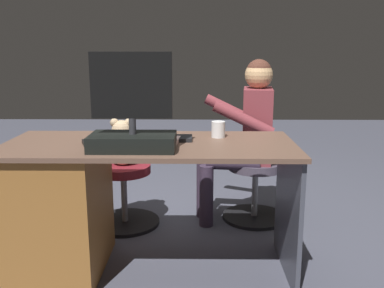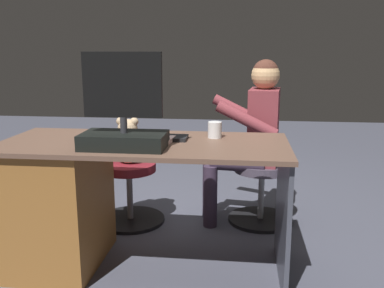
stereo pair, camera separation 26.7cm
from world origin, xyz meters
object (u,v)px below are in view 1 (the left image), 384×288
Objects in this scene: office_chair_teddy at (124,191)px; desk at (76,203)px; keyboard at (155,138)px; monitor at (132,125)px; computer_mouse at (103,137)px; teddy_bear at (123,144)px; cup at (218,129)px; person at (246,128)px; tv_remote at (87,143)px; visitor_chair at (255,184)px.

desk is at bearing 75.98° from office_chair_teddy.
desk is 0.57m from keyboard.
computer_mouse is (0.20, -0.21, -0.11)m from monitor.
computer_mouse is 0.29× the size of teddy_bear.
keyboard reaches higher than desk.
office_chair_teddy is at bearing -104.02° from desk.
cup is 0.64m from person.
teddy_bear is at bearing -76.23° from monitor.
keyboard is (-0.09, -0.23, -0.11)m from monitor.
cup is 0.18× the size of office_chair_teddy.
teddy_bear reaches higher than tv_remote.
desk is 0.70m from teddy_bear.
tv_remote is 0.32× the size of visitor_chair.
visitor_chair is 0.40× the size of person.
monitor is 0.55m from cup.
desk is 4.78× the size of teddy_bear.
monitor is 0.41× the size of person.
visitor_chair is (-0.31, -0.60, -0.53)m from cup.
cup is at bearing -145.44° from monitor.
visitor_chair is at bearing -161.44° from tv_remote.
keyboard is at bearing -178.99° from tv_remote.
desk is 0.61m from monitor.
desk is 10.54× the size of tv_remote.
tv_remote is at bearing -20.51° from monitor.
computer_mouse reaches higher than office_chair_teddy.
cup is 0.85m from visitor_chair.
desk is 0.91m from cup.
teddy_bear is at bearing -103.77° from desk.
computer_mouse reaches higher than desk.
teddy_bear is at bearing 6.11° from visitor_chair.
cup reaches higher than office_chair_teddy.
computer_mouse is 0.64× the size of tv_remote.
cup is at bearing 176.53° from tv_remote.
tv_remote is 1.38m from visitor_chair.
cup reaches higher than desk.
desk is 3.26× the size of monitor.
cup is 0.97m from office_chair_teddy.
computer_mouse reaches higher than teddy_bear.
computer_mouse is 0.19× the size of office_chair_teddy.
computer_mouse is 1.04× the size of cup.
desk is 0.68m from office_chair_teddy.
person is (-1.03, -0.74, 0.29)m from desk.
cup is 0.20× the size of visitor_chair.
office_chair_teddy and visitor_chair have the same top height.
monitor reaches higher than desk.
tv_remote is (-0.10, 0.06, 0.36)m from desk.
monitor is 3.24× the size of tv_remote.
person reaches higher than office_chair_teddy.
cup reaches higher than visitor_chair.
office_chair_teddy is at bearing -63.30° from keyboard.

